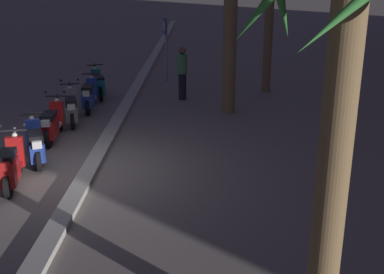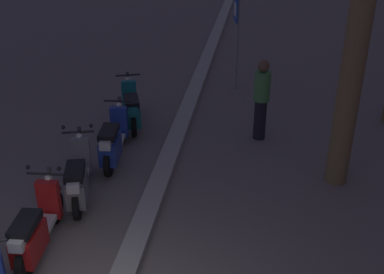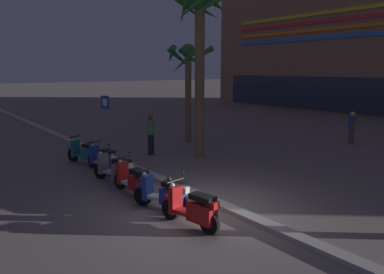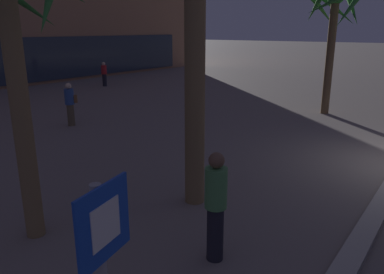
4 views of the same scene
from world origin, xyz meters
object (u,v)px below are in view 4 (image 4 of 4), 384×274
at_px(palm_tree_mid_walkway, 9,15).
at_px(pedestrian_strolling_near_curb, 216,204).
at_px(pedestrian_by_palm_tree, 104,74).
at_px(palm_tree_near_sign, 333,19).
at_px(pedestrian_window_shopping, 70,103).

bearing_deg(palm_tree_mid_walkway, pedestrian_strolling_near_curb, -67.17).
distance_m(pedestrian_by_palm_tree, pedestrian_strolling_near_curb, 19.53).
height_order(palm_tree_near_sign, pedestrian_window_shopping, palm_tree_near_sign).
bearing_deg(pedestrian_window_shopping, palm_tree_mid_walkway, -130.94).
bearing_deg(pedestrian_strolling_near_curb, palm_tree_mid_walkway, 112.83).
xyz_separation_m(palm_tree_near_sign, pedestrian_window_shopping, (-7.73, 6.93, -3.00)).
xyz_separation_m(palm_tree_mid_walkway, pedestrian_by_palm_tree, (12.77, 12.83, -2.89)).
distance_m(palm_tree_near_sign, pedestrian_strolling_near_curb, 12.23).
relative_size(palm_tree_mid_walkway, pedestrian_strolling_near_curb, 2.75).
bearing_deg(palm_tree_near_sign, pedestrian_by_palm_tree, 90.72).
bearing_deg(pedestrian_strolling_near_curb, pedestrian_window_shopping, 66.04).
distance_m(palm_tree_mid_walkway, pedestrian_window_shopping, 8.44).
distance_m(pedestrian_window_shopping, pedestrian_strolling_near_curb, 9.79).
relative_size(palm_tree_near_sign, pedestrian_strolling_near_curb, 2.92).
distance_m(palm_tree_mid_walkway, palm_tree_near_sign, 12.97).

